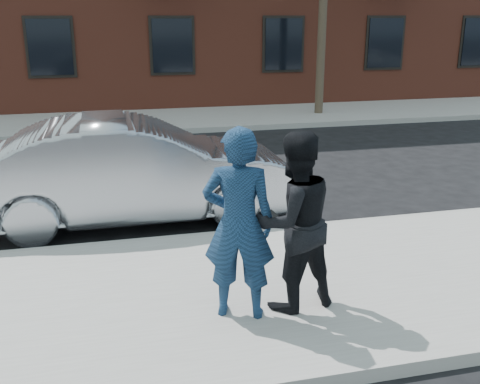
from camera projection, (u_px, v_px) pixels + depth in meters
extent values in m
plane|color=black|center=(303.00, 284.00, 6.90)|extent=(100.00, 100.00, 0.00)
cube|color=gray|center=(310.00, 287.00, 6.65)|extent=(50.00, 3.50, 0.15)
cube|color=#999691|center=(267.00, 233.00, 8.32)|extent=(50.00, 0.10, 0.15)
cube|color=gray|center=(179.00, 120.00, 17.30)|extent=(50.00, 3.50, 0.15)
cube|color=#999691|center=(187.00, 131.00, 15.63)|extent=(50.00, 0.10, 0.15)
cube|color=black|center=(284.00, 44.00, 19.11)|extent=(1.30, 0.06, 1.70)
cube|color=black|center=(478.00, 42.00, 20.83)|extent=(1.30, 0.06, 1.70)
cylinder|color=#362A20|center=(321.00, 45.00, 17.43)|extent=(0.26, 0.26, 4.20)
imported|color=#999BA3|center=(135.00, 171.00, 8.79)|extent=(5.03, 1.78, 1.66)
imported|color=navy|center=(239.00, 224.00, 5.62)|extent=(0.85, 0.69, 2.01)
cube|color=black|center=(236.00, 193.00, 5.76)|extent=(0.11, 0.14, 0.08)
imported|color=black|center=(294.00, 222.00, 5.81)|extent=(1.06, 0.90, 1.92)
cube|color=black|center=(273.00, 214.00, 5.89)|extent=(0.12, 0.15, 0.06)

